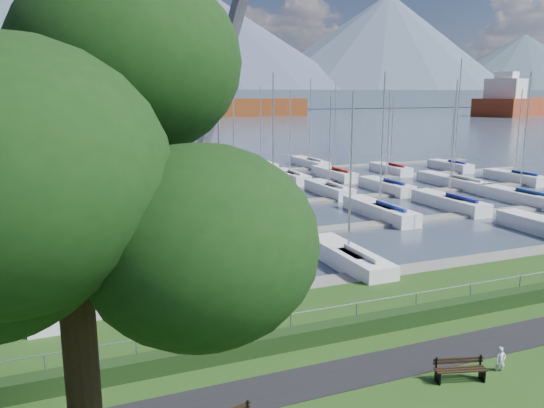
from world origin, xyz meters
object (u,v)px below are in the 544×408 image
person (501,357)px  crane (221,143)px  bench_right (460,370)px  tree (66,180)px

person → crane: bearing=104.9°
bench_right → crane: (1.35, 33.15, 4.91)m
tree → crane: 38.30m
bench_right → tree: size_ratio=0.15×
tree → crane: crane is taller
bench_right → person: 1.82m
bench_right → crane: 33.53m
person → crane: 33.50m
person → bench_right: bearing=-166.2°
tree → crane: (13.51, 35.73, -2.84)m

